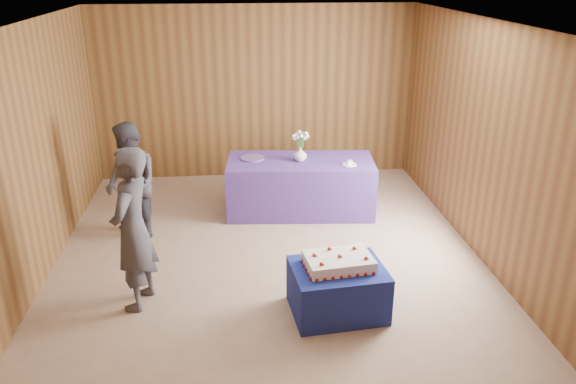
{
  "coord_description": "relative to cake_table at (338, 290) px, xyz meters",
  "views": [
    {
      "loc": [
        -0.36,
        -5.77,
        3.26
      ],
      "look_at": [
        0.23,
        0.1,
        0.84
      ],
      "focal_mm": 35.0,
      "sensor_mm": 36.0,
      "label": 1
    }
  ],
  "objects": [
    {
      "name": "guest_right",
      "position": [
        -2.24,
        1.87,
        0.5
      ],
      "size": [
        0.89,
        0.92,
        1.5
      ],
      "primitive_type": "imported",
      "rotation": [
        0.0,
        0.0,
        -0.92
      ],
      "color": "#383641",
      "rests_on": "ground"
    },
    {
      "name": "sheet_cake",
      "position": [
        0.0,
        0.02,
        0.31
      ],
      "size": [
        0.72,
        0.54,
        0.16
      ],
      "rotation": [
        0.0,
        0.0,
        0.12
      ],
      "color": "white",
      "rests_on": "cake_table"
    },
    {
      "name": "serving_table",
      "position": [
        -0.07,
        2.5,
        0.12
      ],
      "size": [
        2.07,
        1.07,
        0.75
      ],
      "primitive_type": "cube",
      "rotation": [
        0.0,
        0.0,
        -0.09
      ],
      "color": "#4D338C",
      "rests_on": "ground"
    },
    {
      "name": "vase",
      "position": [
        -0.08,
        2.49,
        0.59
      ],
      "size": [
        0.25,
        0.25,
        0.19
      ],
      "primitive_type": "imported",
      "rotation": [
        0.0,
        0.0,
        -0.49
      ],
      "color": "white",
      "rests_on": "serving_table"
    },
    {
      "name": "flower_spray",
      "position": [
        -0.08,
        2.49,
        0.85
      ],
      "size": [
        0.25,
        0.25,
        0.19
      ],
      "color": "#2C6F2D",
      "rests_on": "vase"
    },
    {
      "name": "guest_left",
      "position": [
        -1.99,
        0.35,
        0.59
      ],
      "size": [
        0.54,
        0.69,
        1.68
      ],
      "primitive_type": "imported",
      "rotation": [
        0.0,
        0.0,
        -1.81
      ],
      "color": "#3C3B46",
      "rests_on": "ground"
    },
    {
      "name": "cake_slice",
      "position": [
        0.56,
        2.26,
        0.54
      ],
      "size": [
        0.07,
        0.07,
        0.08
      ],
      "rotation": [
        0.0,
        0.0,
        0.19
      ],
      "color": "white",
      "rests_on": "plate"
    },
    {
      "name": "plate",
      "position": [
        0.56,
        2.26,
        0.51
      ],
      "size": [
        0.21,
        0.21,
        0.01
      ],
      "primitive_type": "cylinder",
      "rotation": [
        0.0,
        0.0,
        -0.08
      ],
      "color": "white",
      "rests_on": "serving_table"
    },
    {
      "name": "room_shell",
      "position": [
        -0.61,
        1.06,
        1.55
      ],
      "size": [
        5.04,
        6.04,
        2.72
      ],
      "color": "brown",
      "rests_on": "ground"
    },
    {
      "name": "platter",
      "position": [
        -0.72,
        2.64,
        0.51
      ],
      "size": [
        0.44,
        0.44,
        0.02
      ],
      "primitive_type": "cylinder",
      "rotation": [
        0.0,
        0.0,
        -0.44
      ],
      "color": "#5E4992",
      "rests_on": "serving_table"
    },
    {
      "name": "knife",
      "position": [
        0.59,
        2.17,
        0.5
      ],
      "size": [
        0.25,
        0.1,
        0.0
      ],
      "primitive_type": "cube",
      "rotation": [
        0.0,
        0.0,
        0.31
      ],
      "color": "silver",
      "rests_on": "serving_table"
    },
    {
      "name": "ground",
      "position": [
        -0.61,
        1.06,
        -0.25
      ],
      "size": [
        6.0,
        6.0,
        0.0
      ],
      "primitive_type": "plane",
      "color": "#9E856D",
      "rests_on": "ground"
    },
    {
      "name": "cake_table",
      "position": [
        0.0,
        0.0,
        0.0
      ],
      "size": [
        0.96,
        0.79,
        0.5
      ],
      "primitive_type": "cube",
      "rotation": [
        0.0,
        0.0,
        0.1
      ],
      "color": "navy",
      "rests_on": "ground"
    }
  ]
}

